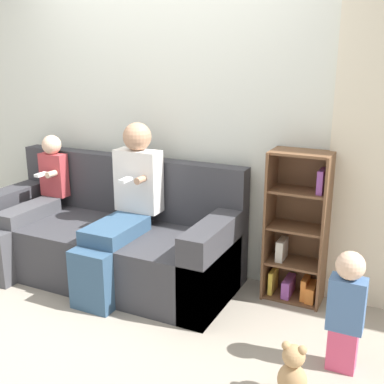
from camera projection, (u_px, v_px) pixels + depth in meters
name	position (u px, v px, depth m)	size (l,w,h in m)	color
ground_plane	(103.00, 312.00, 3.39)	(14.00, 14.00, 0.00)	#9E9384
back_wall	(167.00, 115.00, 3.88)	(10.00, 0.06, 2.55)	silver
couch	(109.00, 240.00, 3.88)	(2.10, 0.85, 0.93)	#38383D
adult_seated	(123.00, 206.00, 3.62)	(0.36, 0.83, 1.25)	#335170
child_seated	(30.00, 206.00, 3.97)	(0.24, 0.83, 1.08)	#47474C
toddler_standing	(346.00, 308.00, 2.69)	(0.20, 0.16, 0.73)	#DB4C75
bookshelf	(298.00, 234.00, 3.48)	(0.42, 0.28, 1.11)	brown
teddy_bear	(293.00, 372.00, 2.52)	(0.16, 0.13, 0.32)	tan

